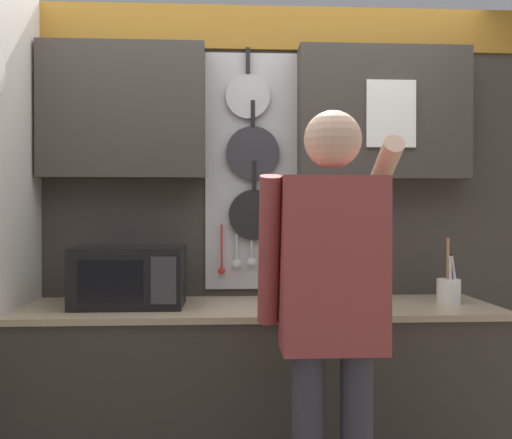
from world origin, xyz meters
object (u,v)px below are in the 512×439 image
Objects in this scene: knife_block at (332,286)px; person at (332,300)px; utensil_crock at (449,288)px; microwave at (129,276)px.

knife_block is 0.15× the size of person.
utensil_crock is 0.19× the size of person.
knife_block is (0.99, 0.00, -0.05)m from microwave.
knife_block is at bearing 0.04° from microwave.
person is at bearing -100.71° from knife_block.
knife_block is 0.79× the size of utensil_crock.
microwave is 1.10m from person.
person is (-0.13, -0.70, 0.04)m from knife_block.
knife_block is 0.71m from person.
microwave is 1.59× the size of utensil_crock.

